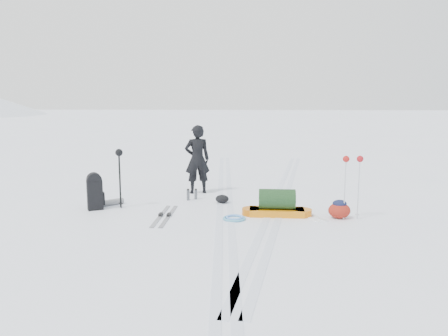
% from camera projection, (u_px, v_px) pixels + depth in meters
% --- Properties ---
extents(ground, '(200.00, 200.00, 0.00)m').
position_uv_depth(ground, '(225.00, 211.00, 9.74)').
color(ground, white).
rests_on(ground, ground).
extents(ski_tracks, '(3.38, 17.97, 0.01)m').
position_uv_depth(ski_tracks, '(253.00, 202.00, 10.56)').
color(ski_tracks, silver).
rests_on(ski_tracks, ground).
extents(skier, '(0.75, 0.59, 1.80)m').
position_uv_depth(skier, '(197.00, 159.00, 11.45)').
color(skier, black).
rests_on(skier, ground).
extents(pulk_sled, '(1.49, 0.49, 0.57)m').
position_uv_depth(pulk_sled, '(277.00, 205.00, 9.31)').
color(pulk_sled, orange).
rests_on(pulk_sled, ground).
extents(expedition_rucksack, '(0.69, 0.85, 0.84)m').
position_uv_depth(expedition_rucksack, '(97.00, 192.00, 9.82)').
color(expedition_rucksack, black).
rests_on(expedition_rucksack, ground).
extents(ski_poles_black, '(0.17, 0.17, 1.36)m').
position_uv_depth(ski_poles_black, '(119.00, 160.00, 9.82)').
color(ski_poles_black, black).
rests_on(ski_poles_black, ground).
extents(ski_poles_silver, '(0.42, 0.18, 1.33)m').
position_uv_depth(ski_poles_silver, '(353.00, 166.00, 8.86)').
color(ski_poles_silver, silver).
rests_on(ski_poles_silver, ground).
extents(touring_skis_grey, '(0.27, 1.76, 0.06)m').
position_uv_depth(touring_skis_grey, '(165.00, 216.00, 9.26)').
color(touring_skis_grey, gray).
rests_on(touring_skis_grey, ground).
extents(touring_skis_white, '(1.00, 1.67, 0.06)m').
position_uv_depth(touring_skis_white, '(301.00, 211.00, 9.60)').
color(touring_skis_white, white).
rests_on(touring_skis_white, ground).
extents(rope_coil, '(0.61, 0.61, 0.06)m').
position_uv_depth(rope_coil, '(234.00, 218.00, 9.02)').
color(rope_coil, '#4FA0C0').
rests_on(rope_coil, ground).
extents(small_daypack, '(0.51, 0.42, 0.39)m').
position_uv_depth(small_daypack, '(339.00, 209.00, 9.08)').
color(small_daypack, maroon).
rests_on(small_daypack, ground).
extents(thermos_pair, '(0.26, 0.21, 0.28)m').
position_uv_depth(thermos_pair, '(192.00, 194.00, 10.77)').
color(thermos_pair, '#505256').
rests_on(thermos_pair, ground).
extents(stuff_sack, '(0.38, 0.33, 0.20)m').
position_uv_depth(stuff_sack, '(222.00, 199.00, 10.44)').
color(stuff_sack, black).
rests_on(stuff_sack, ground).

